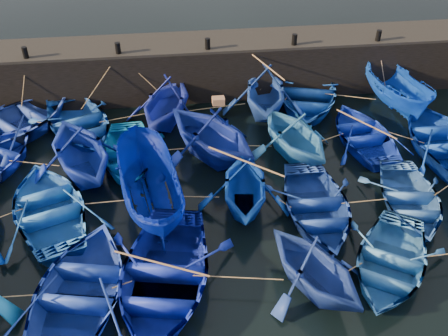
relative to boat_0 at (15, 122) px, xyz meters
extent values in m
plane|color=black|center=(8.56, -7.56, -0.60)|extent=(120.00, 120.00, 0.00)
cube|color=black|center=(8.56, 2.94, 0.65)|extent=(26.00, 2.50, 2.50)
cube|color=black|center=(8.56, 2.94, 1.96)|extent=(26.00, 2.50, 0.12)
cylinder|color=black|center=(0.56, 2.04, 2.27)|extent=(0.24, 0.24, 0.50)
cylinder|color=black|center=(4.56, 2.04, 2.27)|extent=(0.24, 0.24, 0.50)
cylinder|color=black|center=(8.56, 2.04, 2.27)|extent=(0.24, 0.24, 0.50)
cylinder|color=black|center=(12.56, 2.04, 2.27)|extent=(0.24, 0.24, 0.50)
cylinder|color=black|center=(16.56, 2.04, 2.27)|extent=(0.24, 0.24, 0.50)
imported|color=navy|center=(0.00, 0.00, 0.00)|extent=(7.02, 7.03, 1.20)
imported|color=#154698|center=(2.69, -0.32, -0.06)|extent=(5.49, 6.28, 1.09)
imported|color=navy|center=(6.53, 0.16, 0.52)|extent=(4.98, 5.31, 2.25)
imported|color=#1D4297|center=(11.00, 0.50, 0.58)|extent=(4.58, 5.09, 2.36)
imported|color=navy|center=(13.11, 0.97, -0.01)|extent=(5.43, 6.58, 1.19)
imported|color=#0738C4|center=(17.10, 0.18, 0.35)|extent=(2.50, 5.12, 1.90)
imported|color=navy|center=(3.21, -3.30, 0.63)|extent=(5.53, 5.88, 2.46)
imported|color=blue|center=(4.88, -2.73, -0.14)|extent=(3.51, 4.69, 0.93)
imported|color=navy|center=(8.24, -2.72, 0.66)|extent=(6.19, 6.33, 2.53)
imported|color=#276BB5|center=(11.56, -2.96, 0.51)|extent=(4.87, 5.22, 2.22)
imported|color=#0C25A2|center=(14.73, -2.40, -0.13)|extent=(3.64, 4.79, 0.93)
imported|color=#0C37A5|center=(17.80, -3.47, -0.01)|extent=(4.18, 5.77, 1.18)
imported|color=blue|center=(2.30, -5.65, -0.07)|extent=(5.14, 6.03, 1.06)
imported|color=#001380|center=(5.78, -5.61, 0.43)|extent=(2.94, 5.60, 2.06)
imported|color=#0835A5|center=(9.12, -5.82, 0.42)|extent=(3.83, 4.29, 2.03)
imported|color=navy|center=(11.54, -6.65, -0.11)|extent=(3.47, 4.81, 0.99)
imported|color=#2A58A0|center=(14.97, -6.61, -0.15)|extent=(3.66, 4.71, 0.90)
imported|color=#1734A0|center=(3.78, -9.47, -0.05)|extent=(4.82, 5.99, 1.10)
imported|color=#0E1E92|center=(6.15, -9.27, -0.01)|extent=(5.05, 6.33, 1.17)
imported|color=navy|center=(10.61, -9.73, 0.39)|extent=(4.66, 4.86, 1.98)
imported|color=#2B68B8|center=(13.14, -9.38, -0.14)|extent=(5.07, 5.48, 0.93)
cube|color=#956441|center=(8.54, -2.72, 2.06)|extent=(0.47, 0.35, 0.26)
cylinder|color=tan|center=(1.34, -0.16, -0.05)|extent=(0.90, 0.36, 0.04)
cylinder|color=tan|center=(4.61, -0.08, -0.05)|extent=(2.04, 0.52, 0.04)
cylinder|color=tan|center=(8.76, 0.33, -0.05)|extent=(2.68, 0.37, 0.04)
cylinder|color=tan|center=(12.05, 0.73, -0.05)|extent=(0.34, 0.49, 0.04)
cylinder|color=tan|center=(15.11, 0.57, -0.05)|extent=(2.21, 0.82, 0.04)
cylinder|color=tan|center=(1.32, -3.01, -0.05)|extent=(1.99, 0.61, 0.04)
cylinder|color=tan|center=(4.04, -3.01, -0.05)|extent=(0.16, 0.58, 0.04)
cylinder|color=tan|center=(6.56, -2.72, -0.05)|extent=(1.56, 0.05, 0.04)
cylinder|color=tan|center=(9.90, -2.84, -0.05)|extent=(1.53, 0.28, 0.04)
cylinder|color=tan|center=(13.14, -2.68, -0.05)|extent=(1.38, 0.59, 0.04)
cylinder|color=tan|center=(16.26, -2.94, -0.05)|extent=(1.30, 1.10, 0.04)
cylinder|color=tan|center=(0.88, -5.91, -0.05)|extent=(1.05, 0.56, 0.04)
cylinder|color=tan|center=(4.04, -5.63, -0.05)|extent=(1.69, 0.08, 0.04)
cylinder|color=tan|center=(7.45, -5.71, -0.05)|extent=(1.54, 0.25, 0.04)
cylinder|color=tan|center=(10.33, -6.24, -0.05)|extent=(0.65, 0.85, 0.04)
cylinder|color=tan|center=(13.26, -6.63, -0.05)|extent=(1.64, 0.08, 0.04)
cylinder|color=tan|center=(16.29, -6.36, -0.05)|extent=(0.85, 0.54, 0.04)
cylinder|color=tan|center=(1.92, -9.43, -0.05)|extent=(1.92, 0.10, 0.04)
cylinder|color=tan|center=(4.96, -9.37, -0.05)|extent=(0.58, 0.23, 0.04)
cylinder|color=tan|center=(8.38, -9.50, -0.05)|extent=(2.66, 0.50, 0.04)
cylinder|color=tan|center=(11.87, -9.56, -0.05)|extent=(0.74, 0.39, 0.04)
cylinder|color=tan|center=(0.28, 1.57, 0.98)|extent=(0.61, 0.79, 2.08)
cylinder|color=tan|center=(3.62, 1.41, 0.98)|extent=(1.91, 1.11, 2.10)
cylinder|color=tan|center=(5.54, 1.65, 0.98)|extent=(2.00, 0.62, 2.10)
cylinder|color=tan|center=(11.78, 1.82, 0.98)|extent=(1.59, 0.28, 2.09)
cylinder|color=tan|center=(12.83, 2.05, 0.98)|extent=(0.60, 0.27, 2.08)
cylinder|color=tan|center=(16.83, 1.66, 0.98)|extent=(0.59, 0.61, 2.08)
cylinder|color=#99724C|center=(11.00, 0.50, 1.79)|extent=(1.08, 2.84, 0.06)
cylinder|color=#99724C|center=(14.73, -2.40, 0.36)|extent=(1.77, 2.49, 0.06)
cylinder|color=#99724C|center=(9.12, -5.82, 1.46)|extent=(2.34, 1.97, 0.06)
cylinder|color=#99724C|center=(6.15, -9.27, 0.60)|extent=(2.74, 1.32, 0.06)
camera|label=1|loc=(6.84, -19.10, 11.62)|focal=40.00mm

